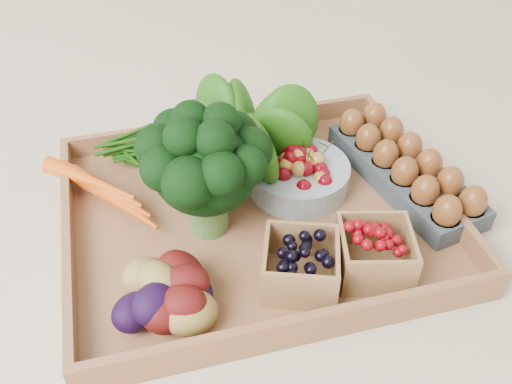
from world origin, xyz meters
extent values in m
plane|color=beige|center=(0.00, 0.00, 0.00)|extent=(4.00, 4.00, 0.00)
cube|color=#93613D|center=(0.00, 0.00, 0.01)|extent=(0.55, 0.45, 0.01)
sphere|color=#0D470B|center=(0.01, 0.12, 0.09)|extent=(0.15, 0.15, 0.15)
cylinder|color=#8C9EA5|center=(0.08, 0.05, 0.04)|extent=(0.16, 0.16, 0.04)
cube|color=#3A444A|center=(0.24, 0.01, 0.03)|extent=(0.15, 0.30, 0.03)
cube|color=black|center=(0.02, -0.14, 0.05)|extent=(0.12, 0.12, 0.07)
cube|color=#6B040A|center=(0.12, -0.14, 0.05)|extent=(0.11, 0.11, 0.06)
camera|label=1|loc=(-0.16, -0.60, 0.60)|focal=40.00mm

